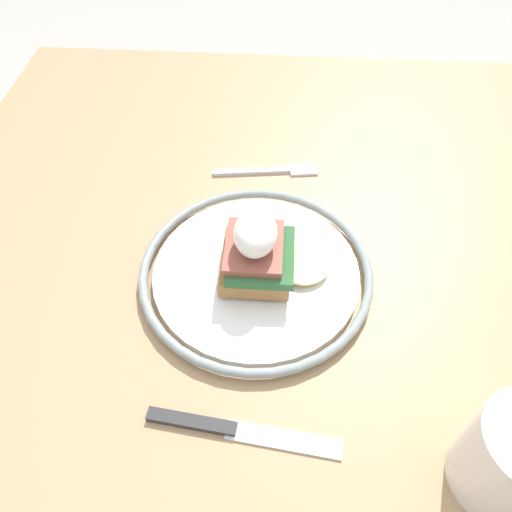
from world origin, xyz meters
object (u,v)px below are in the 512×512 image
sandwich (257,251)px  fork (271,171)px  plate (256,272)px  knife (227,429)px

sandwich → fork: size_ratio=0.83×
plate → fork: bearing=177.3°
fork → knife: (0.35, -0.02, 0.00)m
fork → sandwich: bearing=-2.2°
fork → knife: knife is taller
plate → sandwich: 0.04m
sandwich → knife: 0.18m
plate → sandwich: sandwich is taller
sandwich → fork: (-0.18, 0.01, -0.04)m
knife → fork: bearing=176.4°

